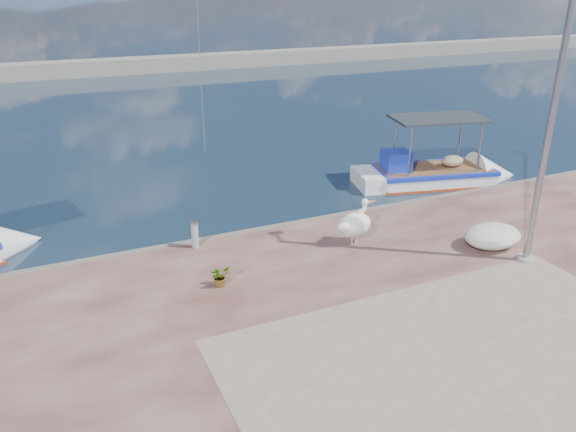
# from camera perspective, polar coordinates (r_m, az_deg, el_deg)

# --- Properties ---
(ground) EXTENTS (1400.00, 1400.00, 0.00)m
(ground) POSITION_cam_1_polar(r_m,az_deg,el_deg) (12.45, 7.39, -11.75)
(ground) COLOR #162635
(ground) RESTS_ON ground
(quay_patch) EXTENTS (9.00, 7.00, 0.01)m
(quay_patch) POSITION_cam_1_polar(r_m,az_deg,el_deg) (10.85, 20.85, -15.86)
(quay_patch) COLOR gray
(quay_patch) RESTS_ON quay
(breakwater) EXTENTS (120.00, 2.20, 7.50)m
(breakwater) POSITION_cam_1_polar(r_m,az_deg,el_deg) (49.36, -18.18, 14.18)
(breakwater) COLOR gray
(breakwater) RESTS_ON ground
(boat_right) EXTENTS (6.34, 3.31, 2.91)m
(boat_right) POSITION_cam_1_polar(r_m,az_deg,el_deg) (21.81, 14.34, 3.87)
(boat_right) COLOR white
(boat_right) RESTS_ON ground
(pelican) EXTENTS (1.28, 0.75, 1.22)m
(pelican) POSITION_cam_1_polar(r_m,az_deg,el_deg) (14.99, 6.86, -0.79)
(pelican) COLOR tan
(pelican) RESTS_ON quay
(lamp_post) EXTENTS (0.44, 0.96, 7.00)m
(lamp_post) POSITION_cam_1_polar(r_m,az_deg,el_deg) (14.40, 24.90, 7.73)
(lamp_post) COLOR gray
(lamp_post) RESTS_ON quay
(bollard_near) EXTENTS (0.25, 0.25, 0.76)m
(bollard_near) POSITION_cam_1_polar(r_m,az_deg,el_deg) (14.93, -9.46, -1.72)
(bollard_near) COLOR gray
(bollard_near) RESTS_ON quay
(potted_plant) EXTENTS (0.55, 0.52, 0.50)m
(potted_plant) POSITION_cam_1_polar(r_m,az_deg,el_deg) (13.08, -6.94, -6.07)
(potted_plant) COLOR #33722D
(potted_plant) RESTS_ON quay
(net_pile_d) EXTENTS (1.60, 1.20, 0.60)m
(net_pile_d) POSITION_cam_1_polar(r_m,az_deg,el_deg) (15.78, 20.05, -1.92)
(net_pile_d) COLOR silver
(net_pile_d) RESTS_ON quay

